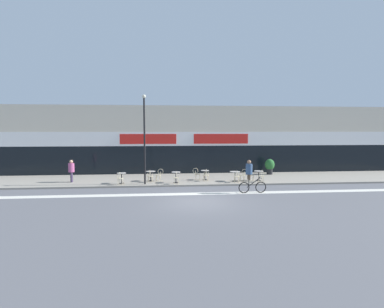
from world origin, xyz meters
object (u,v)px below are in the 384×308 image
object	(u,v)px
bistro_table_3	(205,173)
lamp_post	(144,134)
cafe_chair_0_near	(120,178)
bistro_table_1	(151,174)
bistro_table_0	(122,176)
cafe_chair_1_side	(159,174)
bistro_table_2	(176,175)
cafe_chair_5_side	(250,174)
cafe_chair_3_side	(197,173)
cyclist_0	(250,175)
planter_pot	(270,166)
bistro_table_4	(235,174)
pedestrian_near_end	(71,169)
cafe_chair_3_near	(206,174)
cafe_chair_2_near	(176,177)
cafe_chair_5_near	(261,175)
cafe_chair_4_near	(237,176)
bistro_table_5	(259,174)
cafe_chair_1_near	(150,175)
cafe_chair_4_side	(243,174)

from	to	relation	value
bistro_table_3	lamp_post	distance (m)	5.50
cafe_chair_0_near	bistro_table_1	bearing A→B (deg)	-46.17
bistro_table_0	cafe_chair_1_side	world-z (taller)	cafe_chair_1_side
bistro_table_2	cafe_chair_5_side	size ratio (longest dim) A/B	0.86
cafe_chair_1_side	cafe_chair_3_side	size ratio (longest dim) A/B	1.00
lamp_post	cyclist_0	size ratio (longest dim) A/B	3.02
cafe_chair_3_side	planter_pot	world-z (taller)	planter_pot
bistro_table_1	bistro_table_4	size ratio (longest dim) A/B	0.96
bistro_table_2	pedestrian_near_end	size ratio (longest dim) A/B	0.49
bistro_table_1	cafe_chair_3_near	bearing A→B (deg)	-6.60
cafe_chair_2_near	cafe_chair_5_near	xyz separation A→B (m)	(6.16, 0.28, 0.00)
cafe_chair_2_near	cafe_chair_1_side	bearing A→B (deg)	39.50
cafe_chair_4_near	pedestrian_near_end	size ratio (longest dim) A/B	0.56
cafe_chair_3_near	cafe_chair_5_side	world-z (taller)	same
bistro_table_5	pedestrian_near_end	size ratio (longest dim) A/B	0.46
bistro_table_0	pedestrian_near_end	world-z (taller)	pedestrian_near_end
cafe_chair_3_near	cafe_chair_4_near	xyz separation A→B (m)	(2.10, -0.82, 0.00)
cafe_chair_0_near	cafe_chair_2_near	distance (m)	3.83
bistro_table_3	bistro_table_5	xyz separation A→B (m)	(3.92, -0.77, 0.02)
bistro_table_0	cafe_chair_1_near	size ratio (longest dim) A/B	0.83
cafe_chair_1_near	planter_pot	bearing A→B (deg)	-66.76
bistro_table_1	cyclist_0	xyz separation A→B (m)	(6.24, -4.27, 0.51)
cafe_chair_0_near	cafe_chair_5_side	xyz separation A→B (m)	(9.36, 0.85, 0.00)
bistro_table_3	cafe_chair_0_near	distance (m)	6.27
bistro_table_3	cafe_chair_5_near	bearing A→B (deg)	-19.55
cafe_chair_0_near	cafe_chair_4_near	size ratio (longest dim) A/B	1.00
bistro_table_0	cafe_chair_3_near	bearing A→B (deg)	3.35
bistro_table_1	bistro_table_5	world-z (taller)	same
bistro_table_3	cafe_chair_3_side	distance (m)	0.63
bistro_table_3	cyclist_0	world-z (taller)	cyclist_0
bistro_table_1	cafe_chair_0_near	size ratio (longest dim) A/B	0.81
cafe_chair_1_side	bistro_table_2	bearing A→B (deg)	150.99
cafe_chair_3_near	planter_pot	world-z (taller)	planter_pot
cafe_chair_3_side	cafe_chair_5_near	bearing A→B (deg)	-10.99
bistro_table_0	bistro_table_4	world-z (taller)	bistro_table_0
cafe_chair_3_near	cafe_chair_4_side	bearing A→B (deg)	-96.91
bistro_table_1	cafe_chair_1_side	distance (m)	0.63
cafe_chair_3_side	cyclist_0	distance (m)	5.28
bistro_table_1	cafe_chair_3_near	xyz separation A→B (m)	(4.06, -0.47, -0.01)
bistro_table_4	bistro_table_0	bearing A→B (deg)	-178.91
cafe_chair_0_near	planter_pot	xyz separation A→B (m)	(11.93, 3.92, 0.21)
cafe_chair_3_side	bistro_table_4	bearing A→B (deg)	-10.79
cafe_chair_1_side	cafe_chair_2_near	world-z (taller)	same
bistro_table_0	pedestrian_near_end	size ratio (longest dim) A/B	0.46
cafe_chair_5_near	pedestrian_near_end	distance (m)	13.73
bistro_table_5	cafe_chair_3_near	xyz separation A→B (m)	(-3.92, 0.14, -0.01)
bistro_table_4	bistro_table_5	xyz separation A→B (m)	(1.81, 0.06, 0.00)
cafe_chair_4_side	bistro_table_2	bearing A→B (deg)	6.44
bistro_table_2	planter_pot	world-z (taller)	planter_pot
cafe_chair_0_near	cafe_chair_3_side	xyz separation A→B (m)	(5.43, 1.61, 0.00)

